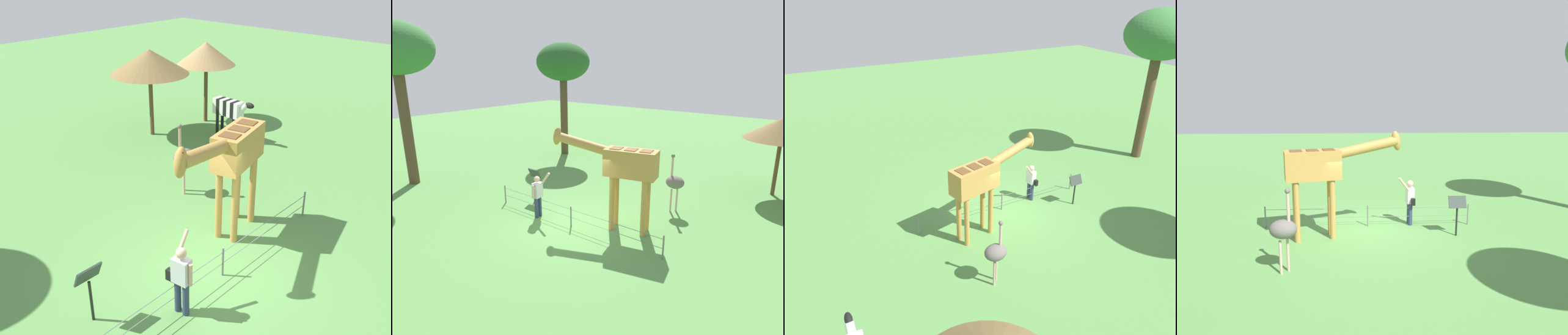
{
  "view_description": "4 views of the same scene",
  "coord_description": "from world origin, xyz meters",
  "views": [
    {
      "loc": [
        6.6,
        5.47,
        6.77
      ],
      "look_at": [
        -0.19,
        -0.79,
        2.33
      ],
      "focal_mm": 42.31,
      "sensor_mm": 36.0,
      "label": 1
    },
    {
      "loc": [
        -7.33,
        8.69,
        5.52
      ],
      "look_at": [
        -0.04,
        -0.68,
        1.94
      ],
      "focal_mm": 32.33,
      "sensor_mm": 36.0,
      "label": 2
    },
    {
      "loc": [
        -6.7,
        -10.59,
        8.45
      ],
      "look_at": [
        -0.8,
        0.58,
        1.94
      ],
      "focal_mm": 34.36,
      "sensor_mm": 36.0,
      "label": 3
    },
    {
      "loc": [
        -0.44,
        -12.49,
        4.62
      ],
      "look_at": [
        0.12,
        -0.6,
        2.24
      ],
      "focal_mm": 35.46,
      "sensor_mm": 36.0,
      "label": 4
    }
  ],
  "objects": [
    {
      "name": "ostrich",
      "position": [
        -2.25,
        -3.16,
        1.18
      ],
      "size": [
        0.7,
        0.56,
        2.25
      ],
      "color": "#CC9E93",
      "rests_on": "ground_plane"
    },
    {
      "name": "ground_plane",
      "position": [
        0.0,
        0.0,
        0.0
      ],
      "size": [
        60.0,
        60.0,
        0.0
      ],
      "primitive_type": "plane",
      "color": "#568E47"
    },
    {
      "name": "giraffe",
      "position": [
        -1.43,
        -0.71,
        2.24
      ],
      "size": [
        3.76,
        1.32,
        3.37
      ],
      "color": "#BC8942",
      "rests_on": "ground_plane"
    },
    {
      "name": "visitor",
      "position": [
        1.46,
        0.36,
        0.9
      ],
      "size": [
        0.59,
        0.58,
        1.74
      ],
      "color": "navy",
      "rests_on": "ground_plane"
    },
    {
      "name": "info_sign",
      "position": [
        2.82,
        -0.8,
        0.95
      ],
      "size": [
        0.56,
        0.21,
        1.32
      ],
      "color": "black",
      "rests_on": "ground_plane"
    },
    {
      "name": "wire_fence",
      "position": [
        0.0,
        0.23,
        0.4
      ],
      "size": [
        7.05,
        0.05,
        0.75
      ],
      "color": "slate",
      "rests_on": "ground_plane"
    }
  ]
}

